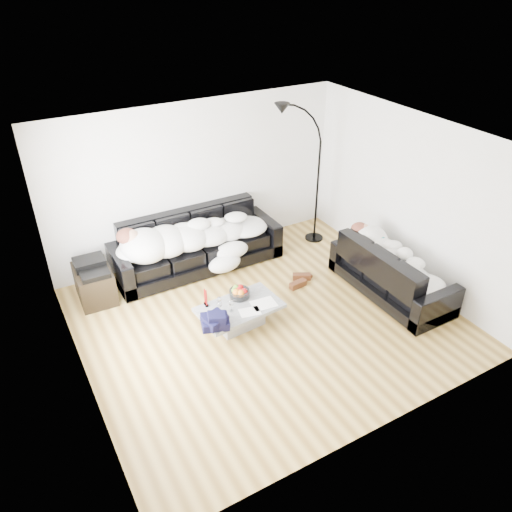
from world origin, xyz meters
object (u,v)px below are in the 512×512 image
floor_lamp (318,181)px  coffee_table (240,316)px  shoes (300,280)px  candle_left (206,299)px  sleeper_back (197,232)px  sofa_back (197,242)px  wine_glass_a (219,302)px  wine_glass_b (220,307)px  stereo (91,266)px  sleeper_right (395,257)px  sofa_right (392,270)px  av_cabinet (95,284)px  candle_right (205,297)px  fruit_bowl (239,292)px  wine_glass_c (231,306)px

floor_lamp → coffee_table: bearing=-148.3°
shoes → candle_left: bearing=-166.7°
sleeper_back → coffee_table: bearing=-94.4°
sofa_back → wine_glass_a: size_ratio=17.86×
wine_glass_b → stereo: 2.08m
sofa_back → sleeper_right: sofa_back is taller
sofa_right → av_cabinet: size_ratio=2.69×
coffee_table → sleeper_right: bearing=-10.2°
coffee_table → candle_right: size_ratio=4.57×
coffee_table → sofa_right: bearing=-10.2°
sleeper_back → sleeper_right: 3.08m
sleeper_back → fruit_bowl: sleeper_back is taller
floor_lamp → sleeper_back: bearing=174.8°
candle_right → floor_lamp: bearing=24.6°
wine_glass_c → floor_lamp: size_ratio=0.08×
stereo → candle_left: bearing=-48.6°
sleeper_back → fruit_bowl: size_ratio=8.07×
coffee_table → candle_right: 0.56m
av_cabinet → shoes: bearing=-20.1°
candle_left → candle_right: bearing=88.3°
av_cabinet → sleeper_back: bearing=3.5°
sleeper_back → av_cabinet: (-1.70, -0.03, -0.40)m
wine_glass_a → candle_right: (-0.15, 0.14, 0.05)m
av_cabinet → sleeper_right: bearing=-25.2°
sofa_right → fruit_bowl: (-2.27, 0.62, 0.02)m
sleeper_right → stereo: sleeper_right is taller
sleeper_right → wine_glass_c: (-2.52, 0.38, -0.21)m
wine_glass_a → wine_glass_c: bearing=-62.2°
fruit_bowl → stereo: 2.23m
sofa_back → coffee_table: (-0.13, -1.73, -0.28)m
sofa_right → wine_glass_c: sofa_right is taller
wine_glass_b → floor_lamp: (2.63, 1.50, 0.71)m
coffee_table → floor_lamp: (2.35, 1.52, 0.95)m
fruit_bowl → wine_glass_a: fruit_bowl is taller
fruit_bowl → av_cabinet: size_ratio=0.39×
sleeper_back → candle_left: sleeper_back is taller
sofa_right → sleeper_back: (-2.25, 2.10, 0.25)m
stereo → fruit_bowl: bearing=-39.2°
sleeper_right → candle_right: sleeper_right is taller
fruit_bowl → sleeper_right: bearing=-15.3°
sofa_back → sleeper_right: (2.25, -2.15, 0.18)m
wine_glass_c → sofa_right: bearing=-8.6°
wine_glass_c → av_cabinet: size_ratio=0.24×
fruit_bowl → shoes: 1.29m
candle_right → shoes: size_ratio=0.51×
wine_glass_a → stereo: stereo is taller
candle_left → wine_glass_a: bearing=-29.7°
wine_glass_c → stereo: stereo is taller
sofa_right → wine_glass_c: size_ratio=11.20×
sofa_right → av_cabinet: (-3.96, 2.07, -0.15)m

